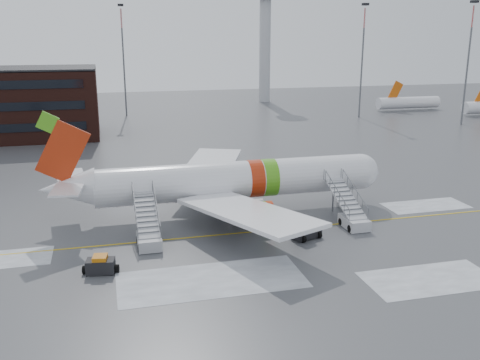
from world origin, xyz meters
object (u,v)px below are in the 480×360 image
object	(u,v)px
airstair_fwd	(351,215)
pushback_tug	(305,232)
baggage_tractor	(101,266)
airstair_aft	(148,232)
airliner	(226,181)

from	to	relation	value
airstair_fwd	pushback_tug	world-z (taller)	airstair_fwd
pushback_tug	baggage_tractor	world-z (taller)	pushback_tug
airstair_fwd	baggage_tractor	bearing A→B (deg)	-167.75
airstair_aft	baggage_tractor	xyz separation A→B (m)	(-4.09, -5.10, -0.45)
airliner	baggage_tractor	distance (m)	17.40
airliner	airstair_fwd	bearing A→B (deg)	-31.08
pushback_tug	baggage_tractor	size ratio (longest dim) A/B	1.03
airstair_aft	pushback_tug	bearing A→B (deg)	-9.05
airliner	airstair_aft	bearing A→B (deg)	-142.59
pushback_tug	airliner	bearing A→B (deg)	121.10
airstair_aft	airstair_fwd	bearing A→B (deg)	0.00
airliner	baggage_tractor	xyz separation A→B (m)	(-12.64, -11.63, -2.81)
airstair_fwd	airstair_aft	size ratio (longest dim) A/B	1.00
airstair_fwd	pushback_tug	bearing A→B (deg)	-158.45
airstair_fwd	airstair_aft	xyz separation A→B (m)	(-19.39, 0.00, 0.00)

